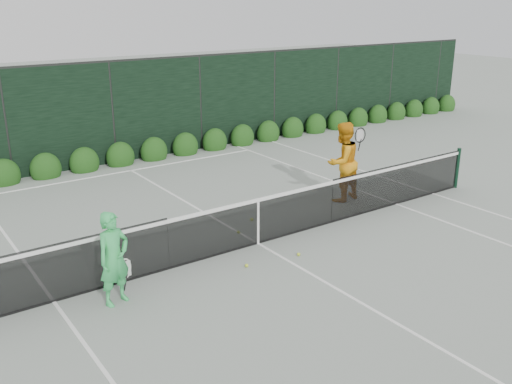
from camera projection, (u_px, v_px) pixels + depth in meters
ground at (258, 244)px, 11.61m from camera, size 80.00×80.00×0.00m
tennis_net at (257, 220)px, 11.43m from camera, size 12.90×0.10×1.07m
player_woman at (114, 259)px, 9.12m from camera, size 0.67×0.53×1.58m
player_man at (342, 162)px, 13.84m from camera, size 1.02×0.84×1.95m
court_lines at (258, 243)px, 11.61m from camera, size 11.03×23.83×0.01m
windscreen_fence at (357, 213)px, 9.02m from camera, size 32.00×21.07×3.06m
hedge_row at (120, 157)px, 17.08m from camera, size 31.66×0.65×0.94m
tennis_balls at (235, 247)px, 11.37m from camera, size 3.39×2.12×0.07m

